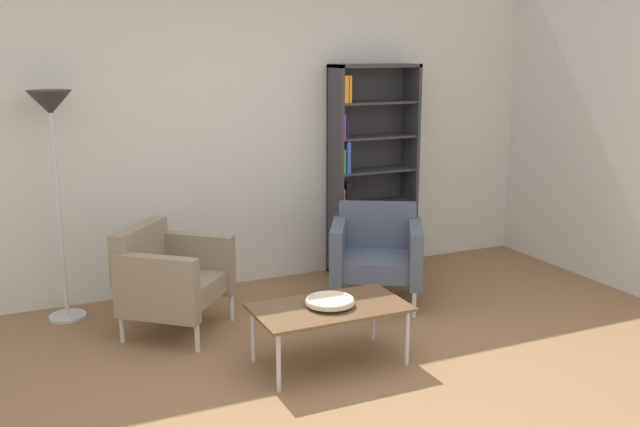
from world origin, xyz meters
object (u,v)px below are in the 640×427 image
Objects in this scene: decorative_bowl at (330,301)px; armchair_corner_red at (376,252)px; floor_lamp_torchiere at (52,131)px; bookshelf_tall at (367,171)px; armchair_spare_guest at (169,276)px; coffee_table_low at (330,311)px.

armchair_corner_red reaches higher than decorative_bowl.
floor_lamp_torchiere reaches higher than decorative_bowl.
bookshelf_tall reaches higher than armchair_corner_red.
bookshelf_tall is 1.09× the size of floor_lamp_torchiere.
coffee_table_low is at bearing -100.15° from armchair_spare_guest.
bookshelf_tall is 2.73m from floor_lamp_torchiere.
coffee_table_low is at bearing -97.13° from decorative_bowl.
floor_lamp_torchiere is (-0.67, 0.58, 1.03)m from armchair_spare_guest.
bookshelf_tall reaches higher than floor_lamp_torchiere.
armchair_spare_guest is (-2.00, -0.70, -0.53)m from bookshelf_tall.
armchair_spare_guest is at bearing -152.32° from armchair_corner_red.
armchair_corner_red is 0.54× the size of floor_lamp_torchiere.
decorative_bowl is 1.30m from armchair_spare_guest.
armchair_corner_red is at bearing -112.34° from bookshelf_tall.
decorative_bowl is (0.00, 0.00, 0.07)m from coffee_table_low.
bookshelf_tall is 0.98m from armchair_corner_red.
decorative_bowl is at bearing -124.68° from bookshelf_tall.
decorative_bowl is 1.28m from armchair_corner_red.
armchair_corner_red is 1.69m from armchair_spare_guest.
armchair_corner_red is at bearing 47.40° from coffee_table_low.
decorative_bowl is 0.18× the size of floor_lamp_torchiere.
armchair_spare_guest reaches higher than coffee_table_low.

